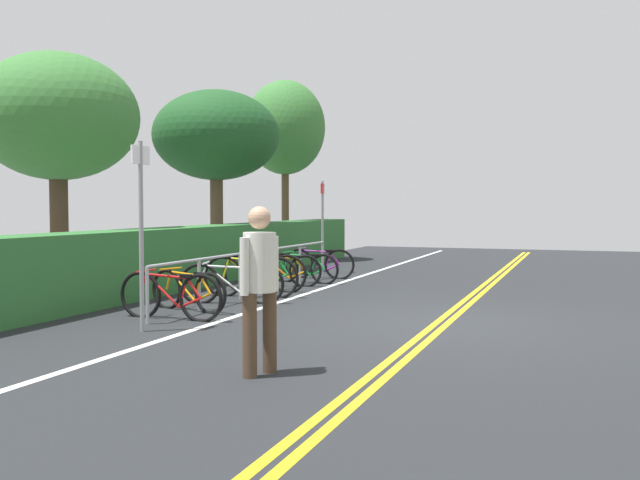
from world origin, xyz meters
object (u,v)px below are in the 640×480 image
at_px(bicycle_3, 251,277).
at_px(pedestrian, 260,279).
at_px(bicycle_1, 188,291).
at_px(tree_mid, 57,118).
at_px(sign_post_far, 322,218).
at_px(bicycle_7, 319,263).
at_px(bicycle_0, 170,296).
at_px(bicycle_6, 304,268).
at_px(bicycle_4, 265,273).
at_px(bicycle_5, 282,270).
at_px(bike_rack, 257,261).
at_px(sign_post_near, 141,219).
at_px(tree_extra, 285,128).
at_px(bicycle_2, 232,283).
at_px(tree_far_right, 216,136).

distance_m(bicycle_3, pedestrian, 5.97).
xyz_separation_m(bicycle_1, bicycle_3, (1.87, -0.18, 0.05)).
distance_m(bicycle_3, tree_mid, 5.06).
relative_size(sign_post_far, tree_mid, 0.48).
distance_m(bicycle_3, bicycle_7, 3.49).
bearing_deg(bicycle_3, bicycle_0, -179.79).
relative_size(bicycle_6, tree_mid, 0.35).
height_order(bicycle_4, bicycle_5, bicycle_4).
relative_size(bicycle_6, bicycle_7, 0.98).
relative_size(bike_rack, sign_post_near, 2.87).
distance_m(bicycle_3, tree_extra, 9.25).
height_order(bicycle_2, bicycle_6, bicycle_2).
relative_size(bicycle_4, sign_post_far, 0.76).
xyz_separation_m(tree_mid, tree_far_right, (4.35, -1.13, -0.00)).
distance_m(sign_post_near, tree_mid, 5.84).
distance_m(bicycle_0, bicycle_2, 1.78).
height_order(bicycle_1, tree_extra, tree_extra).
height_order(bike_rack, tree_mid, tree_mid).
xyz_separation_m(bicycle_5, bicycle_7, (1.76, -0.15, 0.01)).
relative_size(bicycle_0, sign_post_far, 0.78).
bearing_deg(tree_extra, bicycle_5, -157.39).
bearing_deg(sign_post_near, bicycle_5, 3.68).
bearing_deg(bicycle_4, sign_post_far, 2.96).
height_order(bicycle_7, pedestrian, pedestrian).
relative_size(bike_rack, bicycle_2, 4.11).
relative_size(bicycle_1, bicycle_2, 0.92).
height_order(tree_mid, tree_far_right, tree_mid).
distance_m(tree_mid, tree_extra, 8.40).
bearing_deg(bicycle_0, bike_rack, 1.13).
xyz_separation_m(bicycle_2, tree_extra, (8.96, 2.85, 3.61)).
bearing_deg(bike_rack, sign_post_far, 3.44).
bearing_deg(bicycle_1, bicycle_0, -167.05).
bearing_deg(bicycle_0, bicycle_4, 1.94).
xyz_separation_m(bike_rack, sign_post_near, (-4.06, -0.27, 0.87)).
bearing_deg(bike_rack, bicycle_2, -174.14).
xyz_separation_m(bicycle_3, bicycle_7, (3.49, -0.02, -0.03)).
relative_size(bicycle_5, sign_post_near, 0.64).
distance_m(tree_mid, tree_far_right, 4.49).
bearing_deg(pedestrian, sign_post_far, 16.78).
bearing_deg(bike_rack, bicycle_4, 7.38).
xyz_separation_m(bicycle_2, sign_post_near, (-2.78, -0.14, 1.14)).
distance_m(bike_rack, tree_far_right, 5.49).
bearing_deg(pedestrian, bicycle_1, 39.75).
bearing_deg(bicycle_2, tree_far_right, 31.01).
xyz_separation_m(bicycle_3, sign_post_near, (-3.68, -0.22, 1.11)).
height_order(bicycle_1, bicycle_3, bicycle_3).
relative_size(bicycle_1, bicycle_3, 0.89).
xyz_separation_m(bicycle_3, tree_mid, (-0.21, 4.08, 3.00)).
relative_size(bicycle_4, tree_mid, 0.37).
height_order(bicycle_2, sign_post_far, sign_post_far).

